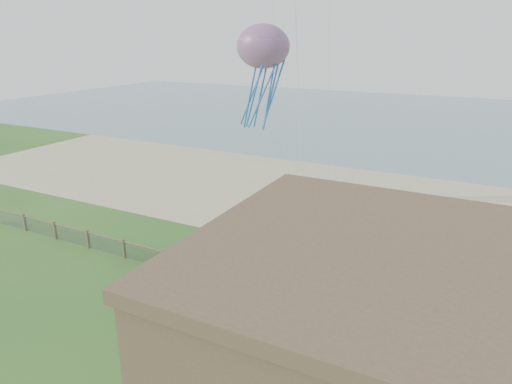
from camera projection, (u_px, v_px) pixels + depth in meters
ground at (134, 342)px, 20.16m from camera, size 160.00×160.00×0.00m
sand_beach at (311, 196)px, 38.66m from camera, size 72.00×20.00×0.02m
ocean at (405, 118)px, 75.66m from camera, size 160.00×68.00×0.02m
chainlink_fence at (207, 272)px, 25.03m from camera, size 36.20×0.20×1.25m
motel_deck at (462, 360)px, 18.65m from camera, size 15.00×2.00×0.50m
picnic_table at (283, 341)px, 19.54m from camera, size 2.16×1.75×0.84m
octopus_kite at (263, 76)px, 32.22m from camera, size 4.43×3.80×7.70m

